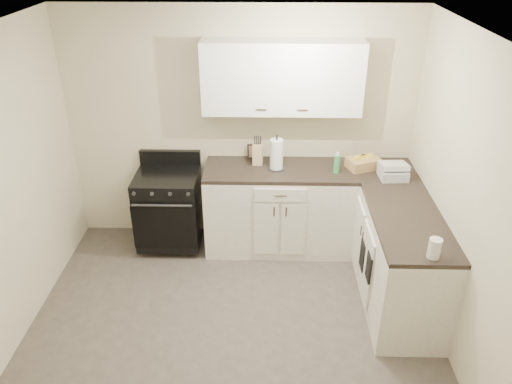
{
  "coord_description": "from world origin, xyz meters",
  "views": [
    {
      "loc": [
        0.29,
        -3.09,
        3.16
      ],
      "look_at": [
        0.19,
        0.85,
        1.02
      ],
      "focal_mm": 35.0,
      "sensor_mm": 36.0,
      "label": 1
    }
  ],
  "objects_px": {
    "wicker_basket": "(363,163)",
    "knife_block": "(258,154)",
    "paper_towel": "(277,154)",
    "stove": "(169,209)",
    "countertop_grill": "(393,173)"
  },
  "relations": [
    {
      "from": "knife_block",
      "to": "paper_towel",
      "type": "xyz_separation_m",
      "value": [
        0.19,
        -0.11,
        0.05
      ]
    },
    {
      "from": "paper_towel",
      "to": "knife_block",
      "type": "bearing_deg",
      "value": 151.2
    },
    {
      "from": "wicker_basket",
      "to": "paper_towel",
      "type": "bearing_deg",
      "value": -177.59
    },
    {
      "from": "paper_towel",
      "to": "wicker_basket",
      "type": "xyz_separation_m",
      "value": [
        0.89,
        0.04,
        -0.11
      ]
    },
    {
      "from": "countertop_grill",
      "to": "stove",
      "type": "bearing_deg",
      "value": 173.1
    },
    {
      "from": "paper_towel",
      "to": "wicker_basket",
      "type": "relative_size",
      "value": 1.0
    },
    {
      "from": "stove",
      "to": "countertop_grill",
      "type": "height_order",
      "value": "countertop_grill"
    },
    {
      "from": "stove",
      "to": "wicker_basket",
      "type": "bearing_deg",
      "value": 1.73
    },
    {
      "from": "knife_block",
      "to": "countertop_grill",
      "type": "relative_size",
      "value": 0.85
    },
    {
      "from": "stove",
      "to": "knife_block",
      "type": "bearing_deg",
      "value": 7.78
    },
    {
      "from": "wicker_basket",
      "to": "countertop_grill",
      "type": "bearing_deg",
      "value": -39.95
    },
    {
      "from": "stove",
      "to": "paper_towel",
      "type": "relative_size",
      "value": 2.49
    },
    {
      "from": "paper_towel",
      "to": "countertop_grill",
      "type": "relative_size",
      "value": 1.22
    },
    {
      "from": "wicker_basket",
      "to": "knife_block",
      "type": "bearing_deg",
      "value": 176.39
    },
    {
      "from": "stove",
      "to": "countertop_grill",
      "type": "relative_size",
      "value": 3.02
    }
  ]
}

